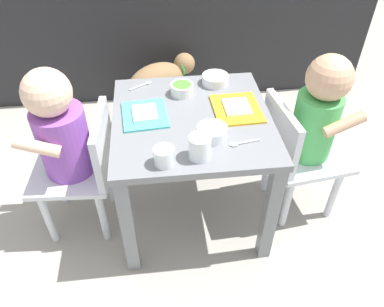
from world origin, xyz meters
TOP-DOWN VIEW (x-y plane):
  - ground_plane at (0.00, 0.00)m, footprint 7.00×7.00m
  - kitchen_cabinet_back at (0.00, 1.06)m, footprint 2.18×0.39m
  - dining_table at (0.00, 0.00)m, footprint 0.54×0.55m
  - seated_child_left at (-0.43, -0.00)m, footprint 0.30×0.30m
  - seated_child_right at (0.43, -0.01)m, footprint 0.31×0.31m
  - dog at (-0.09, 0.70)m, footprint 0.40×0.31m
  - food_tray_left at (-0.16, 0.03)m, footprint 0.16×0.18m
  - food_tray_right at (0.16, 0.03)m, footprint 0.17×0.19m
  - water_cup_left at (-0.11, -0.22)m, footprint 0.06×0.06m
  - water_cup_right at (-0.00, -0.20)m, footprint 0.07×0.07m
  - veggie_bowl_near at (0.11, 0.21)m, footprint 0.10×0.10m
  - cereal_bowl_right_side at (0.05, -0.11)m, footprint 0.10×0.10m
  - cereal_bowl_left_side at (-0.02, 0.15)m, footprint 0.08×0.08m
  - spoon_by_left_tray at (-0.16, 0.22)m, footprint 0.09×0.06m
  - spoon_by_right_tray at (0.14, -0.16)m, footprint 0.10×0.03m

SIDE VIEW (x-z plane):
  - ground_plane at x=0.00m, z-range 0.00..0.00m
  - dog at x=-0.09m, z-range 0.05..0.37m
  - dining_table at x=0.00m, z-range 0.15..0.62m
  - seated_child_left at x=-0.43m, z-range 0.09..0.76m
  - seated_child_right at x=0.43m, z-range 0.09..0.76m
  - kitchen_cabinet_back at x=0.00m, z-range 0.00..0.93m
  - spoon_by_left_tray at x=-0.16m, z-range 0.47..0.48m
  - spoon_by_right_tray at x=0.14m, z-range 0.47..0.48m
  - food_tray_right at x=0.16m, z-range 0.47..0.49m
  - food_tray_left at x=-0.16m, z-range 0.47..0.49m
  - veggie_bowl_near at x=0.11m, z-range 0.47..0.51m
  - cereal_bowl_right_side at x=0.05m, z-range 0.47..0.51m
  - cereal_bowl_left_side at x=-0.02m, z-range 0.47..0.51m
  - water_cup_left at x=-0.11m, z-range 0.47..0.52m
  - water_cup_right at x=0.00m, z-range 0.47..0.54m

